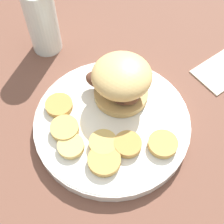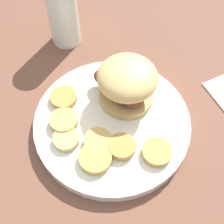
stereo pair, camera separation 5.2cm
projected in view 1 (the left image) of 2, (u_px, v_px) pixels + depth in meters
ground_plane at (112, 126)px, 0.56m from camera, size 4.00×4.00×0.00m
dinner_plate at (112, 123)px, 0.55m from camera, size 0.27×0.27×0.02m
sandwich at (121, 81)px, 0.53m from camera, size 0.12×0.11×0.08m
potato_round_0 at (128, 144)px, 0.50m from camera, size 0.05×0.05×0.01m
potato_round_1 at (59, 105)px, 0.55m from camera, size 0.05×0.05×0.01m
potato_round_2 at (71, 146)px, 0.50m from camera, size 0.04×0.04×0.01m
potato_round_3 at (163, 144)px, 0.51m from camera, size 0.05×0.05×0.01m
potato_round_4 at (104, 160)px, 0.49m from camera, size 0.05×0.05×0.01m
potato_round_5 at (103, 143)px, 0.51m from camera, size 0.05×0.05×0.01m
potato_round_6 at (64, 127)px, 0.52m from camera, size 0.05×0.05×0.01m
drinking_glass at (42, 21)px, 0.60m from camera, size 0.06×0.06×0.14m
napkin at (223, 70)px, 0.62m from camera, size 0.13×0.11×0.01m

